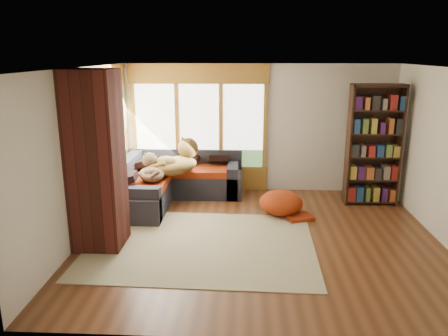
% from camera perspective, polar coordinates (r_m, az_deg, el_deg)
% --- Properties ---
extents(floor, '(5.50, 5.50, 0.00)m').
position_cam_1_polar(floor, '(6.95, 4.75, -9.07)').
color(floor, '#4C2915').
rests_on(floor, ground).
extents(ceiling, '(5.50, 5.50, 0.00)m').
position_cam_1_polar(ceiling, '(6.35, 5.27, 12.89)').
color(ceiling, white).
extents(wall_back, '(5.50, 0.04, 2.60)m').
position_cam_1_polar(wall_back, '(8.97, 4.42, 5.15)').
color(wall_back, silver).
rests_on(wall_back, ground).
extents(wall_front, '(5.50, 0.04, 2.60)m').
position_cam_1_polar(wall_front, '(4.14, 6.25, -6.71)').
color(wall_front, silver).
rests_on(wall_front, ground).
extents(wall_left, '(0.04, 5.00, 2.60)m').
position_cam_1_polar(wall_left, '(6.98, -18.20, 1.60)').
color(wall_left, silver).
rests_on(wall_left, ground).
extents(windows_back, '(2.82, 0.10, 1.90)m').
position_cam_1_polar(windows_back, '(8.98, -3.28, 5.50)').
color(windows_back, olive).
rests_on(windows_back, wall_back).
extents(windows_left, '(0.10, 2.62, 1.90)m').
position_cam_1_polar(windows_left, '(8.07, -15.06, 3.92)').
color(windows_left, olive).
rests_on(windows_left, wall_left).
extents(roller_blind, '(0.03, 0.72, 0.90)m').
position_cam_1_polar(roller_blind, '(8.78, -13.42, 7.54)').
color(roller_blind, olive).
rests_on(roller_blind, wall_left).
extents(brick_chimney, '(0.70, 0.70, 2.60)m').
position_cam_1_polar(brick_chimney, '(6.54, -16.40, 0.88)').
color(brick_chimney, '#471914').
rests_on(brick_chimney, ground).
extents(sectional_sofa, '(2.20, 2.20, 0.80)m').
position_cam_1_polar(sectional_sofa, '(8.59, -8.72, -2.27)').
color(sectional_sofa, black).
rests_on(sectional_sofa, ground).
extents(area_rug, '(3.44, 2.67, 0.01)m').
position_cam_1_polar(area_rug, '(6.70, -2.96, -9.91)').
color(area_rug, beige).
rests_on(area_rug, ground).
extents(bookshelf, '(0.97, 0.32, 2.26)m').
position_cam_1_polar(bookshelf, '(8.58, 18.99, 2.79)').
color(bookshelf, black).
rests_on(bookshelf, ground).
extents(pouf, '(0.91, 0.91, 0.42)m').
position_cam_1_polar(pouf, '(7.88, 7.46, -4.43)').
color(pouf, '#9F2F0D').
rests_on(pouf, area_rug).
extents(dog_tan, '(1.10, 1.15, 0.57)m').
position_cam_1_polar(dog_tan, '(8.31, -6.03, 0.94)').
color(dog_tan, brown).
rests_on(dog_tan, sectional_sofa).
extents(dog_brindle, '(0.63, 0.81, 0.40)m').
position_cam_1_polar(dog_brindle, '(7.98, -9.50, -0.40)').
color(dog_brindle, '#412E20').
rests_on(dog_brindle, sectional_sofa).
extents(throw_pillows, '(1.98, 1.68, 0.45)m').
position_cam_1_polar(throw_pillows, '(8.51, -8.18, 0.66)').
color(throw_pillows, black).
rests_on(throw_pillows, sectional_sofa).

